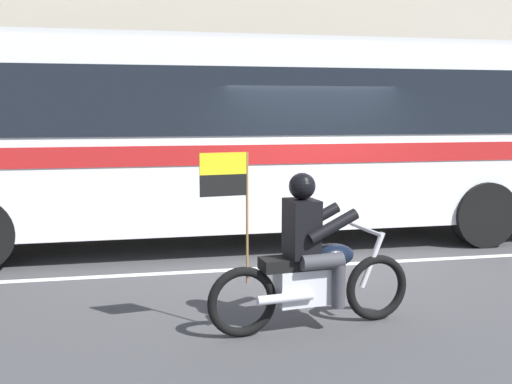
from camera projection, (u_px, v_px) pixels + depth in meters
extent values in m
plane|color=#3D3D3F|center=(310.00, 255.00, 8.85)|extent=(60.00, 60.00, 0.00)
cube|color=#B7B2A8|center=(249.00, 200.00, 13.79)|extent=(28.00, 3.80, 0.15)
cube|color=silver|center=(322.00, 265.00, 8.26)|extent=(26.60, 0.14, 0.01)
cube|color=#B2A893|center=(232.00, 16.00, 15.40)|extent=(28.00, 0.80, 9.16)
cube|color=#233347|center=(235.00, 69.00, 15.17)|extent=(25.76, 0.10, 1.40)
cube|color=white|center=(251.00, 136.00, 9.64)|extent=(12.86, 2.70, 2.70)
cube|color=black|center=(251.00, 102.00, 9.57)|extent=(11.83, 2.73, 0.96)
cube|color=red|center=(251.00, 149.00, 9.67)|extent=(12.60, 2.73, 0.28)
cube|color=silver|center=(251.00, 48.00, 9.45)|extent=(12.60, 2.57, 0.16)
cylinder|color=black|center=(484.00, 214.00, 9.34)|extent=(1.04, 0.30, 1.04)
torus|color=black|center=(377.00, 288.00, 6.08)|extent=(0.70, 0.18, 0.69)
torus|color=black|center=(242.00, 302.00, 5.62)|extent=(0.70, 0.18, 0.69)
cube|color=silver|center=(308.00, 285.00, 5.82)|extent=(0.67, 0.36, 0.36)
ellipsoid|color=black|center=(331.00, 256.00, 5.86)|extent=(0.51, 0.34, 0.24)
cube|color=black|center=(289.00, 263.00, 5.72)|extent=(0.59, 0.33, 0.12)
cylinder|color=silver|center=(372.00, 260.00, 6.02)|extent=(0.28, 0.09, 0.58)
cylinder|color=silver|center=(366.00, 229.00, 5.95)|extent=(0.12, 0.64, 0.04)
cylinder|color=silver|center=(285.00, 298.00, 5.58)|extent=(0.56, 0.16, 0.09)
cube|color=black|center=(302.00, 228.00, 5.72)|extent=(0.32, 0.39, 0.56)
sphere|color=black|center=(302.00, 186.00, 5.66)|extent=(0.26, 0.26, 0.26)
cylinder|color=#38383D|center=(307.00, 253.00, 5.97)|extent=(0.44, 0.20, 0.15)
cylinder|color=#38383D|center=(323.00, 274.00, 6.06)|extent=(0.13, 0.13, 0.46)
cylinder|color=#38383D|center=(322.00, 261.00, 5.63)|extent=(0.44, 0.20, 0.15)
cylinder|color=#38383D|center=(339.00, 284.00, 5.72)|extent=(0.13, 0.13, 0.46)
cylinder|color=black|center=(316.00, 219.00, 5.98)|extent=(0.53, 0.18, 0.32)
cylinder|color=black|center=(333.00, 226.00, 5.60)|extent=(0.53, 0.18, 0.32)
cylinder|color=olive|center=(247.00, 219.00, 5.53)|extent=(0.02, 0.02, 1.25)
cube|color=yellow|center=(223.00, 164.00, 5.38)|extent=(0.44, 0.08, 0.20)
cube|color=black|center=(223.00, 185.00, 5.41)|extent=(0.44, 0.08, 0.20)
cylinder|color=#4C8C3F|center=(171.00, 193.00, 12.28)|extent=(0.22, 0.22, 0.58)
sphere|color=#4C8C3F|center=(170.00, 176.00, 12.23)|extent=(0.20, 0.20, 0.20)
cylinder|color=#4C8C3F|center=(171.00, 193.00, 12.14)|extent=(0.09, 0.10, 0.09)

